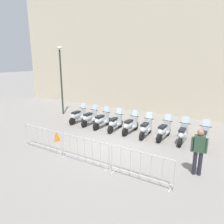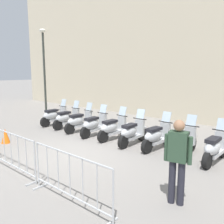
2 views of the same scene
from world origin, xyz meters
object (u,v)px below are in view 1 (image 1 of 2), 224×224
object	(u,v)px
motorcycle_6	(163,131)
barrier_segment_1	(85,151)
motorcycle_0	(78,116)
officer_near_row_end	(199,149)
motorcycle_5	(146,129)
barrier_segment_0	(43,139)
motorcycle_3	(115,123)
motorcycle_1	(90,118)
motorcycle_8	(203,138)
motorcycle_4	(130,125)
motorcycle_7	(183,134)
motorcycle_2	(101,121)
traffic_cone	(57,136)
barrier_segment_2	(141,167)
street_lamp	(61,74)

from	to	relation	value
motorcycle_6	barrier_segment_1	size ratio (longest dim) A/B	0.74
motorcycle_0	motorcycle_6	world-z (taller)	same
officer_near_row_end	motorcycle_5	bearing A→B (deg)	145.42
motorcycle_5	barrier_segment_1	world-z (taller)	motorcycle_5
barrier_segment_0	barrier_segment_1	distance (m)	2.42
motorcycle_3	barrier_segment_0	bearing A→B (deg)	-104.35
motorcycle_1	motorcycle_8	bearing A→B (deg)	6.14
motorcycle_4	motorcycle_7	size ratio (longest dim) A/B	1.00
motorcycle_1	motorcycle_7	distance (m)	5.72
motorcycle_2	traffic_cone	distance (m)	3.04
traffic_cone	barrier_segment_2	bearing A→B (deg)	-6.40
motorcycle_0	barrier_segment_1	size ratio (longest dim) A/B	0.74
traffic_cone	street_lamp	bearing A→B (deg)	136.45
motorcycle_5	motorcycle_0	bearing A→B (deg)	-175.21
motorcycle_8	motorcycle_6	bearing A→B (deg)	-173.77
motorcycle_2	traffic_cone	bearing A→B (deg)	-99.10
motorcycle_5	street_lamp	world-z (taller)	street_lamp
motorcycle_6	motorcycle_8	distance (m)	1.91
officer_near_row_end	traffic_cone	distance (m)	6.74
motorcycle_1	barrier_segment_0	world-z (taller)	motorcycle_1
motorcycle_6	traffic_cone	distance (m)	5.50
motorcycle_2	street_lamp	world-z (taller)	street_lamp
traffic_cone	motorcycle_5	bearing A→B (deg)	44.36
motorcycle_3	barrier_segment_0	size ratio (longest dim) A/B	0.74
motorcycle_3	barrier_segment_1	bearing A→B (deg)	-70.88
barrier_segment_2	street_lamp	distance (m)	10.42
barrier_segment_1	barrier_segment_2	bearing A→B (deg)	5.79
motorcycle_5	traffic_cone	size ratio (longest dim) A/B	3.13
motorcycle_3	motorcycle_5	xyz separation A→B (m)	(1.89, 0.20, 0.00)
motorcycle_3	motorcycle_4	distance (m)	0.95
motorcycle_6	street_lamp	xyz separation A→B (m)	(-8.20, 0.27, 2.59)
barrier_segment_1	motorcycle_2	bearing A→B (deg)	121.09
motorcycle_5	motorcycle_6	xyz separation A→B (m)	(0.93, 0.22, 0.00)
barrier_segment_2	officer_near_row_end	size ratio (longest dim) A/B	1.34
motorcycle_5	traffic_cone	bearing A→B (deg)	-135.64
motorcycle_2	barrier_segment_2	bearing A→B (deg)	-37.24
motorcycle_0	motorcycle_7	size ratio (longest dim) A/B	1.00
barrier_segment_0	barrier_segment_2	distance (m)	4.83
barrier_segment_0	barrier_segment_2	bearing A→B (deg)	5.79
barrier_segment_0	street_lamp	bearing A→B (deg)	131.91
motorcycle_3	traffic_cone	xyz separation A→B (m)	(-1.44, -3.06, -0.18)
motorcycle_1	barrier_segment_0	distance (m)	4.14
motorcycle_4	traffic_cone	size ratio (longest dim) A/B	3.14
motorcycle_0	barrier_segment_0	bearing A→B (deg)	-65.39
motorcycle_6	traffic_cone	size ratio (longest dim) A/B	3.14
motorcycle_1	traffic_cone	size ratio (longest dim) A/B	3.14
motorcycle_4	barrier_segment_2	xyz separation A→B (m)	(2.82, -3.80, 0.07)
motorcycle_4	motorcycle_7	distance (m)	2.86
motorcycle_1	motorcycle_4	xyz separation A→B (m)	(2.84, 0.25, 0.00)
barrier_segment_1	street_lamp	xyz separation A→B (m)	(-6.73, 4.58, 2.52)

